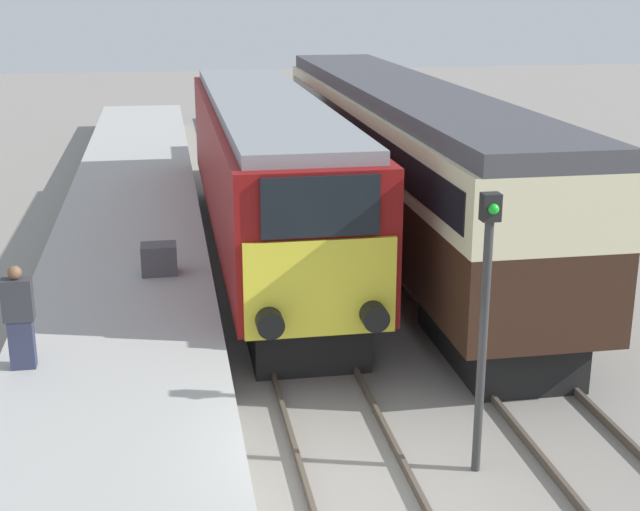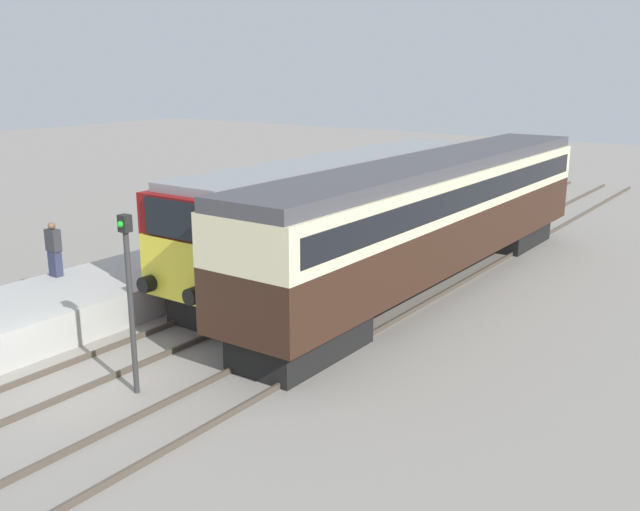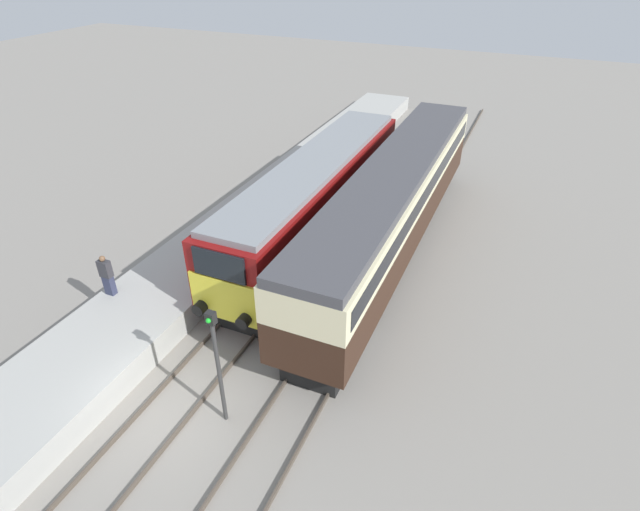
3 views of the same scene
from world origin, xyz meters
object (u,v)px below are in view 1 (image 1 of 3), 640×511
at_px(passenger_carriage, 400,151).
at_px(signal_post, 485,312).
at_px(person_on_platform, 19,318).
at_px(luggage_crate, 159,259).
at_px(locomotive, 266,171).

distance_m(passenger_carriage, signal_post, 10.84).
bearing_deg(person_on_platform, luggage_crate, 64.41).
bearing_deg(passenger_carriage, luggage_crate, -146.17).
relative_size(signal_post, luggage_crate, 5.66).
height_order(locomotive, luggage_crate, locomotive).
height_order(person_on_platform, luggage_crate, person_on_platform).
distance_m(locomotive, passenger_carriage, 3.44).
xyz_separation_m(passenger_carriage, signal_post, (-1.70, -10.70, -0.16)).
relative_size(person_on_platform, luggage_crate, 2.29).
xyz_separation_m(passenger_carriage, luggage_crate, (-5.98, -4.00, -1.25)).
distance_m(person_on_platform, signal_post, 6.79).
height_order(signal_post, luggage_crate, signal_post).
relative_size(locomotive, signal_post, 3.86).
bearing_deg(signal_post, person_on_platform, 158.66).
distance_m(person_on_platform, luggage_crate, 4.72).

